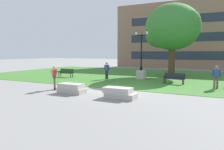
# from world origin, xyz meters

# --- Properties ---
(ground_plane) EXTENTS (140.00, 140.00, 0.00)m
(ground_plane) POSITION_xyz_m (0.00, 0.00, 0.00)
(ground_plane) COLOR gray
(grass_lawn) EXTENTS (40.00, 20.00, 0.02)m
(grass_lawn) POSITION_xyz_m (0.00, 10.00, 0.01)
(grass_lawn) COLOR #3D752D
(grass_lawn) RESTS_ON ground
(concrete_block_center) EXTENTS (1.80, 0.90, 0.64)m
(concrete_block_center) POSITION_xyz_m (-2.30, -2.68, 0.31)
(concrete_block_center) COLOR #B2ADA3
(concrete_block_center) RESTS_ON ground
(concrete_block_left) EXTENTS (1.92, 0.90, 0.64)m
(concrete_block_left) POSITION_xyz_m (1.22, -2.74, 0.31)
(concrete_block_left) COLOR #B2ADA3
(concrete_block_left) RESTS_ON ground
(person_skateboarder) EXTENTS (0.71, 1.19, 1.71)m
(person_skateboarder) POSITION_xyz_m (-4.27, -2.08, 0.97)
(person_skateboarder) COLOR brown
(person_skateboarder) RESTS_ON ground
(skateboard) EXTENTS (0.69, 0.98, 0.14)m
(skateboard) POSITION_xyz_m (-3.90, -1.89, 0.09)
(skateboard) COLOR black
(skateboard) RESTS_ON ground
(park_bench_near_right) EXTENTS (1.80, 0.55, 0.90)m
(park_bench_near_right) POSITION_xyz_m (-8.61, 4.66, 0.54)
(park_bench_near_right) COLOR #284723
(park_bench_near_right) RESTS_ON grass_lawn
(park_bench_far_left) EXTENTS (1.85, 0.76, 0.90)m
(park_bench_far_left) POSITION_xyz_m (2.90, 4.71, 0.54)
(park_bench_far_left) COLOR #1E232D
(park_bench_far_left) RESTS_ON grass_lawn
(lamp_post_left) EXTENTS (1.32, 0.80, 4.87)m
(lamp_post_left) POSITION_xyz_m (-0.74, 6.61, 1.01)
(lamp_post_left) COLOR #ADA89E
(lamp_post_left) RESTS_ON grass_lawn
(tree_far_right) EXTENTS (6.37, 6.06, 8.10)m
(tree_far_right) POSITION_xyz_m (1.27, 11.07, 5.46)
(tree_far_right) COLOR #4C3823
(tree_far_right) RESTS_ON grass_lawn
(person_bystander_near_lawn) EXTENTS (0.74, 0.33, 1.71)m
(person_bystander_near_lawn) POSITION_xyz_m (-3.79, 5.01, 0.98)
(person_bystander_near_lawn) COLOR #28282D
(person_bystander_near_lawn) RESTS_ON grass_lawn
(person_bystander_far_lawn) EXTENTS (0.68, 0.33, 1.71)m
(person_bystander_far_lawn) POSITION_xyz_m (6.15, 3.52, 0.98)
(person_bystander_far_lawn) COLOR brown
(person_bystander_far_lawn) RESTS_ON grass_lawn
(building_facade_distant) EXTENTS (23.16, 1.03, 11.37)m
(building_facade_distant) POSITION_xyz_m (-0.08, 24.50, 5.68)
(building_facade_distant) COLOR #8E6B56
(building_facade_distant) RESTS_ON ground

